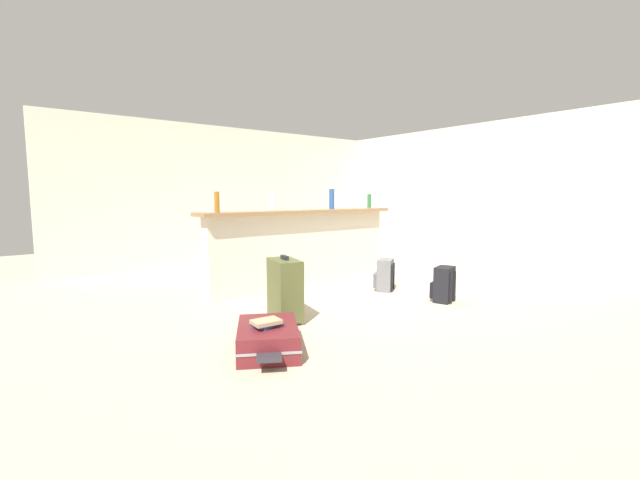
{
  "coord_description": "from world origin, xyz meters",
  "views": [
    {
      "loc": [
        -3.73,
        -4.2,
        1.28
      ],
      "look_at": [
        -0.27,
        0.21,
        0.66
      ],
      "focal_mm": 23.43,
      "sensor_mm": 36.0,
      "label": 1
    }
  ],
  "objects": [
    {
      "name": "book_stack",
      "position": [
        -2.06,
        -1.38,
        0.25
      ],
      "size": [
        0.27,
        0.23,
        0.06
      ],
      "color": "#334C99",
      "rests_on": "suitcase_flat_maroon"
    },
    {
      "name": "dining_chair_near_partition",
      "position": [
        1.07,
        0.93,
        0.52
      ],
      "size": [
        0.45,
        0.45,
        0.93
      ],
      "color": "#9E754C",
      "rests_on": "ground_plane"
    },
    {
      "name": "dining_table",
      "position": [
        1.11,
        1.5,
        0.65
      ],
      "size": [
        1.1,
        0.8,
        0.74
      ],
      "color": "#332319",
      "rests_on": "ground_plane"
    },
    {
      "name": "bottle_clear",
      "position": [
        -0.85,
        0.47,
        1.18
      ],
      "size": [
        0.06,
        0.06,
        0.23
      ],
      "primitive_type": "cylinder",
      "color": "silver",
      "rests_on": "bar_countertop"
    },
    {
      "name": "bottle_amber",
      "position": [
        -1.69,
        0.32,
        1.19
      ],
      "size": [
        0.06,
        0.06,
        0.24
      ],
      "primitive_type": "cylinder",
      "color": "#9E661E",
      "rests_on": "bar_countertop"
    },
    {
      "name": "bottle_green",
      "position": [
        0.85,
        0.41,
        1.17
      ],
      "size": [
        0.06,
        0.06,
        0.21
      ],
      "primitive_type": "cylinder",
      "color": "#2D6B38",
      "rests_on": "bar_countertop"
    },
    {
      "name": "ground_plane",
      "position": [
        0.0,
        0.0,
        -0.03
      ],
      "size": [
        13.0,
        13.0,
        0.05
      ],
      "primitive_type": "cube",
      "color": "#BCAD8E"
    },
    {
      "name": "partition_half_wall",
      "position": [
        -0.42,
        0.4,
        0.51
      ],
      "size": [
        2.8,
        0.2,
        1.02
      ],
      "primitive_type": "cube",
      "color": "silver",
      "rests_on": "ground_plane"
    },
    {
      "name": "suitcase_upright_olive",
      "position": [
        -1.47,
        -0.75,
        0.33
      ],
      "size": [
        0.33,
        0.48,
        0.67
      ],
      "color": "#51562D",
      "rests_on": "ground_plane"
    },
    {
      "name": "wall_back",
      "position": [
        0.0,
        3.05,
        1.25
      ],
      "size": [
        6.6,
        0.1,
        2.5
      ],
      "primitive_type": "cube",
      "color": "silver",
      "rests_on": "ground_plane"
    },
    {
      "name": "suitcase_flat_maroon",
      "position": [
        -2.04,
        -1.35,
        0.11
      ],
      "size": [
        0.77,
        0.88,
        0.22
      ],
      "color": "maroon",
      "rests_on": "ground_plane"
    },
    {
      "name": "wall_right",
      "position": [
        3.05,
        0.3,
        1.25
      ],
      "size": [
        0.1,
        6.0,
        2.5
      ],
      "primitive_type": "cube",
      "color": "silver",
      "rests_on": "ground_plane"
    },
    {
      "name": "bottle_blue",
      "position": [
        0.03,
        0.32,
        1.21
      ],
      "size": [
        0.08,
        0.08,
        0.28
      ],
      "primitive_type": "cylinder",
      "color": "#284C89",
      "rests_on": "bar_countertop"
    },
    {
      "name": "bar_countertop",
      "position": [
        -0.42,
        0.4,
        1.04
      ],
      "size": [
        2.96,
        0.4,
        0.05
      ],
      "primitive_type": "cube",
      "color": "#93704C",
      "rests_on": "partition_half_wall"
    },
    {
      "name": "backpack_black",
      "position": [
        0.44,
        -1.27,
        0.2
      ],
      "size": [
        0.32,
        0.3,
        0.42
      ],
      "color": "black",
      "rests_on": "ground_plane"
    },
    {
      "name": "backpack_grey",
      "position": [
        0.31,
        -0.44,
        0.2
      ],
      "size": [
        0.34,
        0.33,
        0.42
      ],
      "color": "slate",
      "rests_on": "ground_plane"
    }
  ]
}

